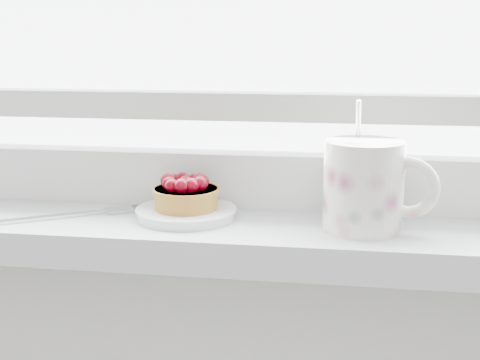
% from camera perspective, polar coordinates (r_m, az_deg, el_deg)
% --- Properties ---
extents(saucer, '(0.12, 0.12, 0.01)m').
position_cam_1_polar(saucer, '(0.82, -4.60, -2.81)').
color(saucer, white).
rests_on(saucer, windowsill).
extents(raspberry_tart, '(0.08, 0.08, 0.04)m').
position_cam_1_polar(raspberry_tart, '(0.82, -4.63, -1.11)').
color(raspberry_tart, '#996521').
rests_on(raspberry_tart, saucer).
extents(floral_mug, '(0.14, 0.11, 0.15)m').
position_cam_1_polar(floral_mug, '(0.77, 10.75, -0.32)').
color(floral_mug, silver).
rests_on(floral_mug, windowsill).
extents(fork, '(0.20, 0.14, 0.00)m').
position_cam_1_polar(fork, '(0.85, -14.03, -2.87)').
color(fork, silver).
rests_on(fork, windowsill).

